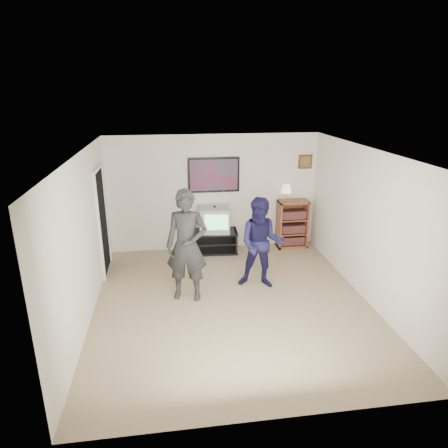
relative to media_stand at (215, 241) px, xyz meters
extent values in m
cube|color=#856B54|center=(0.02, -2.23, -0.24)|extent=(4.50, 5.00, 0.01)
cube|color=white|center=(0.02, -2.23, 2.26)|extent=(4.50, 5.00, 0.01)
cube|color=silver|center=(0.02, 0.27, 1.01)|extent=(4.50, 0.01, 2.50)
cube|color=silver|center=(-2.23, -2.23, 1.01)|extent=(0.01, 5.00, 2.50)
cube|color=silver|center=(2.27, -2.23, 1.01)|extent=(0.01, 5.00, 2.50)
cube|color=black|center=(0.00, 0.00, 0.22)|extent=(0.98, 0.59, 0.04)
cube|color=black|center=(0.00, 0.00, -0.22)|extent=(0.98, 0.59, 0.04)
cube|color=black|center=(-0.45, 0.00, 0.00)|extent=(0.07, 0.51, 0.48)
cube|color=black|center=(0.45, 0.00, 0.00)|extent=(0.07, 0.51, 0.48)
imported|color=#242426|center=(-0.69, -1.93, 0.71)|extent=(0.78, 0.60, 1.89)
imported|color=#17153B|center=(0.61, -1.70, 0.58)|extent=(0.94, 0.82, 1.64)
cube|color=white|center=(-0.72, -1.69, 0.94)|extent=(0.07, 0.13, 0.04)
cube|color=white|center=(0.62, -1.50, 0.71)|extent=(0.08, 0.13, 0.04)
cube|color=black|center=(0.02, 0.25, 1.41)|extent=(1.10, 0.03, 0.75)
cube|color=white|center=(-0.53, 0.25, 1.71)|extent=(0.28, 0.02, 0.14)
cube|color=#492B17|center=(2.02, 0.25, 1.64)|extent=(0.30, 0.03, 0.30)
cube|color=black|center=(-2.22, -0.63, 0.76)|extent=(0.03, 0.85, 2.00)
camera|label=1|loc=(-0.96, -8.02, 3.16)|focal=32.00mm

